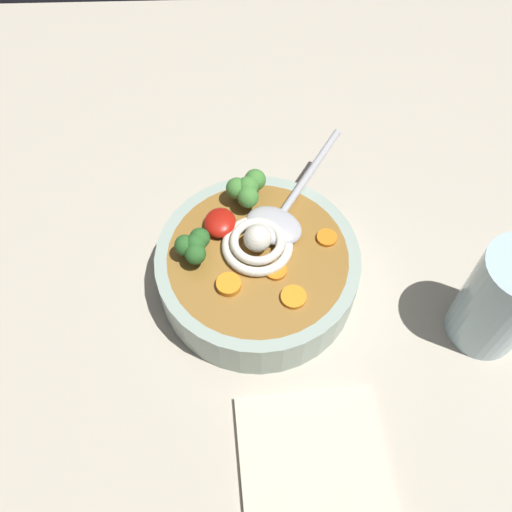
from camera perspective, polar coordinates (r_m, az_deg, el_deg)
name	(u,v)px	position (r cm, az deg, el deg)	size (l,w,h in cm)	color
table_slab	(257,283)	(62.98, 0.13, -2.69)	(99.77, 99.77, 3.12)	#BCB29E
soup_bowl	(256,270)	(58.70, 0.00, -1.38)	(20.67, 20.67, 5.50)	#9EB2A3
noodle_pile	(256,240)	(56.27, 0.02, 1.59)	(7.89, 7.73, 3.17)	silver
soup_spoon	(280,216)	(58.26, 2.45, 4.04)	(16.42, 11.93, 1.60)	#B7B7BC
chili_sauce_dollop	(220,223)	(57.82, -3.63, 3.37)	(3.62, 3.26, 1.63)	#B2190F
broccoli_floret_front	(246,188)	(58.66, -1.01, 6.82)	(4.41, 3.79, 3.48)	#7A9E60
broccoli_floret_far	(194,245)	(55.07, -6.26, 1.10)	(4.04, 3.48, 3.20)	#7A9E60
carrot_slice_rear	(276,270)	(55.34, 2.00, -1.46)	(2.15, 2.15, 0.44)	orange
carrot_slice_beside_chili	(229,284)	(54.41, -2.76, -2.88)	(2.41, 2.41, 0.74)	orange
carrot_slice_center	(327,238)	(57.82, 7.13, 1.83)	(2.05, 2.05, 0.43)	orange
carrot_slice_left	(293,297)	(53.97, 3.79, -4.14)	(2.46, 2.46, 0.46)	orange
drinking_glass	(502,300)	(57.96, 23.49, -4.06)	(7.21, 7.21, 12.41)	silver
folded_napkin	(314,476)	(54.10, 5.82, -21.15)	(15.29, 12.87, 0.80)	beige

